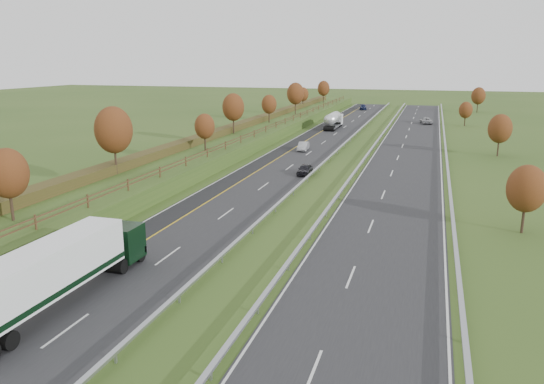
{
  "coord_description": "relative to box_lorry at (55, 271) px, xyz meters",
  "views": [
    {
      "loc": [
        19.89,
        -23.19,
        14.6
      ],
      "look_at": [
        5.54,
        24.33,
        2.2
      ],
      "focal_mm": 35.0,
      "sensor_mm": 36.0,
      "label": 1
    }
  ],
  "objects": [
    {
      "name": "far_carriageway",
      "position": [
        17.59,
        58.61,
        -2.31
      ],
      "size": [
        10.5,
        200.0,
        0.04
      ],
      "primitive_type": "cube",
      "color": "#252527",
      "rests_on": "ground"
    },
    {
      "name": "outer_barrier_far",
      "position": [
        23.39,
        58.61,
        -1.71
      ],
      "size": [
        0.32,
        200.0,
        0.71
      ],
      "color": "#999CA1",
      "rests_on": "ground"
    },
    {
      "name": "road_tanker",
      "position": [
        0.33,
        90.28,
        -0.47
      ],
      "size": [
        2.4,
        11.22,
        3.46
      ],
      "color": "silver",
      "rests_on": "near_carriageway"
    },
    {
      "name": "car_small_far",
      "position": [
        0.74,
        137.44,
        -1.57
      ],
      "size": [
        2.63,
        5.16,
        1.43
      ],
      "primitive_type": "imported",
      "rotation": [
        0.0,
        0.0,
        0.13
      ],
      "color": "#131C3E",
      "rests_on": "near_carriageway"
    },
    {
      "name": "embankment_left",
      "position": [
        -11.91,
        58.61,
        -1.33
      ],
      "size": [
        12.0,
        200.0,
        2.0
      ],
      "primitive_type": "cube",
      "color": "#334D1B",
      "rests_on": "ground"
    },
    {
      "name": "hedge_left",
      "position": [
        -13.91,
        58.61,
        0.22
      ],
      "size": [
        2.2,
        180.0,
        1.1
      ],
      "primitive_type": "cube",
      "color": "#393A17",
      "rests_on": "embankment_left"
    },
    {
      "name": "near_carriageway",
      "position": [
        1.09,
        58.61,
        -2.31
      ],
      "size": [
        10.5,
        200.0,
        0.04
      ],
      "primitive_type": "cube",
      "color": "#252527",
      "rests_on": "ground"
    },
    {
      "name": "trees_left",
      "position": [
        -11.56,
        55.24,
        4.04
      ],
      "size": [
        6.64,
        164.3,
        7.66
      ],
      "color": "#2D2116",
      "rests_on": "embankment_left"
    },
    {
      "name": "ground",
      "position": [
        9.09,
        53.61,
        -2.33
      ],
      "size": [
        400.0,
        400.0,
        0.0
      ],
      "primitive_type": "plane",
      "color": "#334D1B",
      "rests_on": "ground"
    },
    {
      "name": "car_oncoming",
      "position": [
        19.59,
        105.27,
        -1.56
      ],
      "size": [
        3.12,
        5.54,
        1.46
      ],
      "primitive_type": "imported",
      "rotation": [
        0.0,
        0.0,
        3.28
      ],
      "color": "#A6A6AB",
      "rests_on": "far_carriageway"
    },
    {
      "name": "lane_markings",
      "position": [
        7.49,
        58.49,
        -2.28
      ],
      "size": [
        26.75,
        200.0,
        0.01
      ],
      "color": "silver",
      "rests_on": "near_carriageway"
    },
    {
      "name": "box_lorry",
      "position": [
        0.0,
        0.0,
        0.0
      ],
      "size": [
        2.58,
        16.28,
        4.06
      ],
      "color": "black",
      "rests_on": "near_carriageway"
    },
    {
      "name": "trees_far",
      "position": [
        30.88,
        87.82,
        1.92
      ],
      "size": [
        8.45,
        118.6,
        7.12
      ],
      "color": "#2D2116",
      "rests_on": "ground"
    },
    {
      "name": "car_dark_near",
      "position": [
        5.49,
        41.56,
        -1.62
      ],
      "size": [
        1.7,
        4.0,
        1.35
      ],
      "primitive_type": "imported",
      "rotation": [
        0.0,
        0.0,
        0.03
      ],
      "color": "black",
      "rests_on": "near_carriageway"
    },
    {
      "name": "fence_left",
      "position": [
        -7.41,
        58.19,
        0.4
      ],
      "size": [
        0.12,
        189.06,
        1.2
      ],
      "color": "#422B19",
      "rests_on": "embankment_left"
    },
    {
      "name": "car_silver_mid",
      "position": [
        0.86,
        59.92,
        -1.58
      ],
      "size": [
        1.83,
        4.39,
        1.41
      ],
      "primitive_type": "imported",
      "rotation": [
        0.0,
        0.0,
        0.08
      ],
      "color": "#A1A1A5",
      "rests_on": "near_carriageway"
    },
    {
      "name": "median_barrier_far",
      "position": [
        11.89,
        58.61,
        -1.72
      ],
      "size": [
        0.32,
        200.0,
        0.71
      ],
      "color": "#999CA1",
      "rests_on": "ground"
    },
    {
      "name": "hard_shoulder",
      "position": [
        -2.66,
        58.61,
        -2.31
      ],
      "size": [
        3.0,
        200.0,
        0.04
      ],
      "primitive_type": "cube",
      "color": "black",
      "rests_on": "ground"
    },
    {
      "name": "median_barrier_near",
      "position": [
        6.79,
        58.61,
        -1.72
      ],
      "size": [
        0.32,
        200.0,
        0.71
      ],
      "color": "#999CA1",
      "rests_on": "ground"
    }
  ]
}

